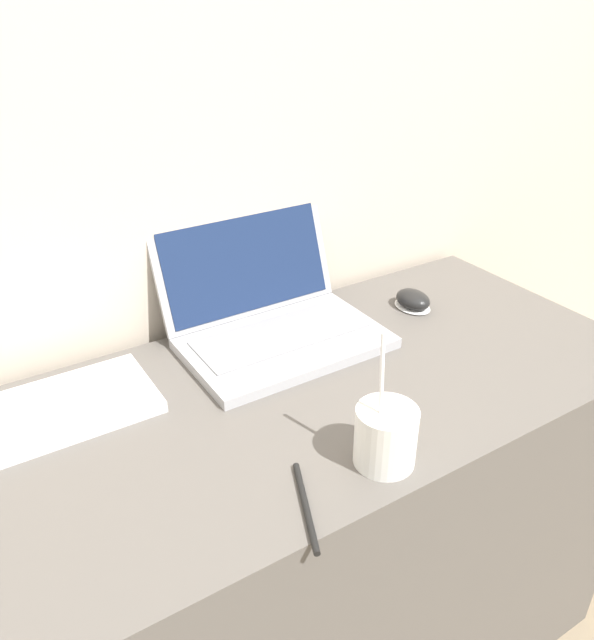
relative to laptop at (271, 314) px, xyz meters
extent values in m
cube|color=beige|center=(-0.06, 0.14, 0.45)|extent=(7.00, 0.04, 2.50)
cube|color=#5B5651|center=(-0.06, -0.18, -0.42)|extent=(1.31, 0.57, 0.75)
cube|color=#ADADB2|center=(0.00, -0.05, -0.04)|extent=(0.37, 0.23, 0.02)
cube|color=gray|center=(0.00, -0.04, -0.03)|extent=(0.33, 0.13, 0.00)
cube|color=#ADADB2|center=(0.00, 0.10, 0.07)|extent=(0.37, 0.08, 0.20)
cube|color=#19284C|center=(0.00, 0.09, 0.07)|extent=(0.34, 0.07, 0.18)
cylinder|color=white|center=(-0.04, -0.40, 0.00)|extent=(0.09, 0.09, 0.09)
cylinder|color=black|center=(-0.04, -0.40, 0.04)|extent=(0.08, 0.08, 0.01)
cylinder|color=white|center=(-0.05, -0.39, 0.07)|extent=(0.02, 0.03, 0.18)
ellipsoid|color=white|center=(0.31, -0.06, -0.05)|extent=(0.07, 0.09, 0.01)
ellipsoid|color=black|center=(0.31, -0.06, -0.03)|extent=(0.06, 0.08, 0.04)
cube|color=silver|center=(-0.45, -0.04, -0.04)|extent=(0.37, 0.17, 0.02)
cylinder|color=black|center=(-0.19, -0.42, -0.04)|extent=(0.07, 0.15, 0.01)
camera|label=1|loc=(-0.52, -0.92, 0.57)|focal=35.00mm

